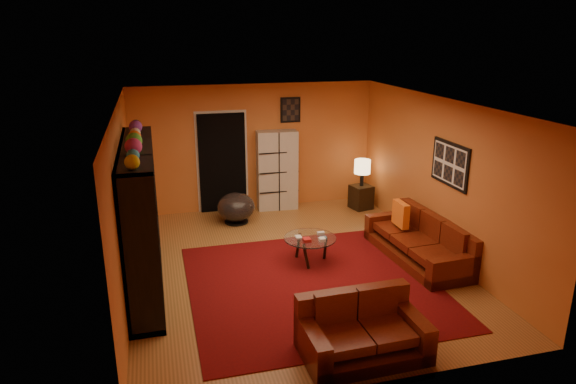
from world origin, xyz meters
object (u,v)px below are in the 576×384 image
object	(u,v)px
tv	(145,220)
storage_cabinet	(277,170)
sofa	(423,242)
side_table	(361,197)
entertainment_unit	(142,217)
table_lamp	(362,167)
coffee_table	(310,240)
bowl_chair	(236,207)
loveseat	(360,330)

from	to	relation	value
tv	storage_cabinet	distance (m)	3.83
sofa	side_table	bearing A→B (deg)	86.75
sofa	side_table	size ratio (longest dim) A/B	4.40
tv	side_table	world-z (taller)	tv
sofa	storage_cabinet	bearing A→B (deg)	115.84
tv	side_table	bearing A→B (deg)	-62.13
entertainment_unit	table_lamp	distance (m)	4.98
coffee_table	side_table	distance (m)	2.92
coffee_table	sofa	bearing A→B (deg)	-10.23
bowl_chair	side_table	distance (m)	2.70
table_lamp	loveseat	bearing A→B (deg)	-112.67
coffee_table	storage_cabinet	xyz separation A→B (m)	(0.12, 2.73, 0.45)
sofa	coffee_table	xyz separation A→B (m)	(-1.84, 0.33, 0.10)
coffee_table	table_lamp	size ratio (longest dim) A/B	1.51
tv	sofa	bearing A→B (deg)	-93.88
coffee_table	table_lamp	world-z (taller)	table_lamp
side_table	bowl_chair	bearing A→B (deg)	-176.42
bowl_chair	storage_cabinet	bearing A→B (deg)	32.95
sofa	loveseat	bearing A→B (deg)	-136.28
storage_cabinet	entertainment_unit	bearing A→B (deg)	-130.40
sofa	bowl_chair	bearing A→B (deg)	134.62
bowl_chair	table_lamp	xyz separation A→B (m)	(2.69, 0.17, 0.58)
tv	table_lamp	size ratio (longest dim) A/B	1.71
loveseat	table_lamp	distance (m)	5.19
sofa	entertainment_unit	bearing A→B (deg)	173.08
loveseat	bowl_chair	distance (m)	4.64
tv	side_table	distance (m)	4.98
entertainment_unit	sofa	xyz separation A→B (m)	(4.41, -0.27, -0.76)
entertainment_unit	sofa	size ratio (longest dim) A/B	1.36
entertainment_unit	bowl_chair	world-z (taller)	entertainment_unit
sofa	bowl_chair	xyz separation A→B (m)	(-2.71, 2.43, 0.03)
sofa	loveseat	distance (m)	2.94
coffee_table	side_table	xyz separation A→B (m)	(1.83, 2.26, -0.13)
tv	coffee_table	bearing A→B (deg)	-89.16
storage_cabinet	table_lamp	xyz separation A→B (m)	(1.71, -0.47, 0.07)
entertainment_unit	storage_cabinet	size ratio (longest dim) A/B	1.81
sofa	storage_cabinet	size ratio (longest dim) A/B	1.32
loveseat	table_lamp	size ratio (longest dim) A/B	2.58
entertainment_unit	bowl_chair	distance (m)	2.85
loveseat	bowl_chair	bearing A→B (deg)	7.31
storage_cabinet	bowl_chair	size ratio (longest dim) A/B	2.27
table_lamp	entertainment_unit	bearing A→B (deg)	-152.09
bowl_chair	tv	bearing A→B (deg)	-127.84
storage_cabinet	side_table	size ratio (longest dim) A/B	3.32
sofa	loveseat	xyz separation A→B (m)	(-2.00, -2.15, 0.00)
loveseat	storage_cabinet	world-z (taller)	storage_cabinet
table_lamp	storage_cabinet	bearing A→B (deg)	164.67
sofa	coffee_table	bearing A→B (deg)	166.30
sofa	tv	bearing A→B (deg)	172.65
sofa	table_lamp	world-z (taller)	table_lamp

